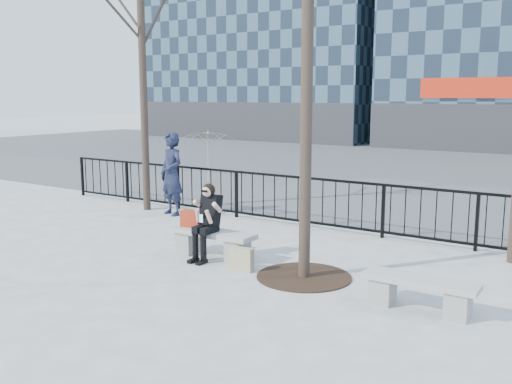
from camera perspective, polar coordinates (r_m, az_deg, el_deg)
The scene contains 12 objects.
ground at distance 10.20m, azimuth -4.38°, elevation -6.53°, with size 120.00×120.00×0.00m, color gray.
street_surface at distance 23.69m, azimuth 18.42°, elevation 2.29°, with size 60.00×23.00×0.01m, color #474747.
railing at distance 12.51m, azimuth 4.01°, elevation -0.89°, with size 14.00×0.06×1.10m.
tree_left at distance 14.46m, azimuth -11.46°, elevation 17.51°, with size 2.80×2.80×6.50m.
tree_grate at distance 9.12m, azimuth 4.82°, elevation -8.43°, with size 1.50×1.50×0.02m, color black.
bench_main at distance 10.12m, azimuth -4.40°, elevation -4.89°, with size 1.65×0.46×0.49m.
bench_second at distance 7.99m, azimuth 16.03°, elevation -9.43°, with size 1.52×0.42×0.45m.
seated_woman at distance 9.91m, azimuth -5.00°, elevation -3.02°, with size 0.50×0.64×1.34m.
handbag at distance 10.36m, azimuth -6.51°, elevation -2.66°, with size 0.36×0.17×0.30m, color #AC2D15.
shopping_bag at distance 9.38m, azimuth -1.48°, elevation -6.74°, with size 0.41×0.15×0.38m, color #CABF8F.
standing_man at distance 13.70m, azimuth -8.44°, elevation 1.79°, with size 0.72×0.47×1.98m, color black.
vendor_umbrella at distance 18.12m, azimuth -4.89°, elevation 3.44°, with size 1.94×1.98×1.78m, color yellow.
Camera 1 is at (6.02, -7.73, 2.84)m, focal length 40.00 mm.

